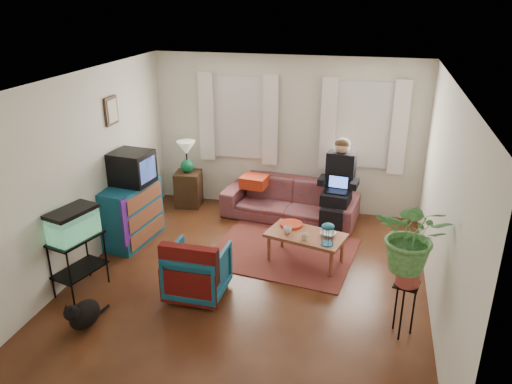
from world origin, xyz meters
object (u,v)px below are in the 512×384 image
(dresser, at_px, (131,213))
(aquarium_stand, at_px, (79,264))
(armchair, at_px, (198,269))
(coffee_table, at_px, (305,248))
(sofa, at_px, (290,194))
(side_table, at_px, (188,189))
(plant_stand, at_px, (403,309))

(dresser, relative_size, aquarium_stand, 1.36)
(armchair, relative_size, coffee_table, 0.68)
(sofa, bearing_deg, coffee_table, -64.63)
(dresser, height_order, armchair, dresser)
(side_table, xyz_separation_m, aquarium_stand, (-0.35, -2.86, 0.06))
(dresser, distance_m, plant_stand, 4.12)
(armchair, height_order, coffee_table, armchair)
(dresser, distance_m, aquarium_stand, 1.40)
(side_table, height_order, aquarium_stand, aquarium_stand)
(aquarium_stand, height_order, coffee_table, aquarium_stand)
(aquarium_stand, xyz_separation_m, plant_stand, (3.91, 0.05, -0.05))
(aquarium_stand, relative_size, armchair, 1.04)
(side_table, relative_size, coffee_table, 0.59)
(side_table, bearing_deg, dresser, -103.04)
(sofa, xyz_separation_m, dresser, (-2.16, -1.36, 0.02))
(plant_stand, bearing_deg, aquarium_stand, -179.20)
(side_table, distance_m, aquarium_stand, 2.88)
(dresser, xyz_separation_m, plant_stand, (3.90, -1.34, -0.13))
(coffee_table, relative_size, plant_stand, 1.62)
(aquarium_stand, height_order, armchair, aquarium_stand)
(side_table, height_order, coffee_table, side_table)
(dresser, height_order, plant_stand, dresser)
(aquarium_stand, height_order, plant_stand, aquarium_stand)
(coffee_table, bearing_deg, dresser, -165.86)
(aquarium_stand, bearing_deg, side_table, 97.87)
(aquarium_stand, bearing_deg, armchair, 25.41)
(aquarium_stand, xyz_separation_m, armchair, (1.46, 0.27, -0.01))
(dresser, bearing_deg, aquarium_stand, -83.77)
(sofa, distance_m, dresser, 2.56)
(dresser, xyz_separation_m, coffee_table, (2.63, -0.02, -0.23))
(dresser, height_order, aquarium_stand, dresser)
(sofa, height_order, dresser, dresser)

